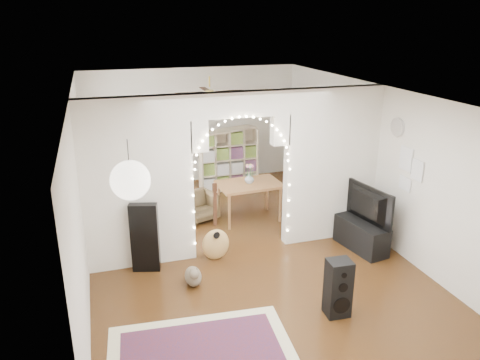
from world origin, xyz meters
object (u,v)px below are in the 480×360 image
object	(u,v)px
acoustic_guitar	(215,232)
bookcase	(229,159)
dining_chair_left	(199,206)
media_console	(361,235)
floor_speaker	(338,288)
dining_table	(249,187)
dining_chair_right	(180,198)

from	to	relation	value
acoustic_guitar	bookcase	world-z (taller)	bookcase
dining_chair_left	media_console	bearing A→B (deg)	-59.81
floor_speaker	bookcase	distance (m)	5.21
dining_chair_left	bookcase	bearing A→B (deg)	37.14
dining_table	acoustic_guitar	bearing A→B (deg)	-129.74
acoustic_guitar	media_console	bearing A→B (deg)	-26.51
floor_speaker	media_console	bearing A→B (deg)	53.52
floor_speaker	dining_chair_left	xyz separation A→B (m)	(-1.07, 3.60, -0.12)
media_console	dining_table	world-z (taller)	dining_table
acoustic_guitar	media_console	size ratio (longest dim) A/B	1.13
floor_speaker	bookcase	xyz separation A→B (m)	(-0.00, 5.20, 0.29)
bookcase	dining_chair_right	bearing A→B (deg)	-163.27
bookcase	dining_table	size ratio (longest dim) A/B	1.12
media_console	dining_table	size ratio (longest dim) A/B	0.81
floor_speaker	media_console	xyz separation A→B (m)	(1.30, 1.56, -0.15)
dining_chair_left	dining_chair_right	distance (m)	0.74
dining_table	dining_chair_right	distance (m)	1.60
dining_table	dining_chair_right	world-z (taller)	dining_table
floor_speaker	dining_chair_right	xyz separation A→B (m)	(-1.31, 4.30, -0.18)
dining_chair_right	bookcase	bearing A→B (deg)	37.67
acoustic_guitar	floor_speaker	distance (m)	2.26
acoustic_guitar	bookcase	distance (m)	3.47
acoustic_guitar	dining_chair_left	bearing A→B (deg)	68.76
acoustic_guitar	dining_chair_right	bearing A→B (deg)	75.61
floor_speaker	media_console	world-z (taller)	floor_speaker
floor_speaker	media_console	size ratio (longest dim) A/B	0.80
acoustic_guitar	dining_table	distance (m)	1.73
media_console	bookcase	distance (m)	3.89
dining_chair_right	dining_table	bearing A→B (deg)	-36.76
media_console	acoustic_guitar	bearing A→B (deg)	161.38
media_console	dining_chair_right	xyz separation A→B (m)	(-2.62, 2.73, -0.03)
floor_speaker	dining_table	bearing A→B (deg)	95.64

